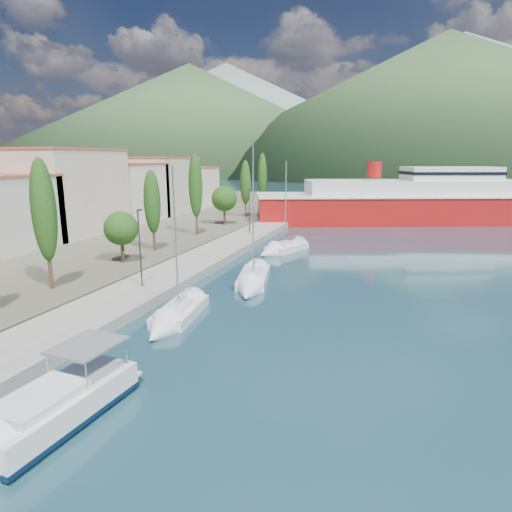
% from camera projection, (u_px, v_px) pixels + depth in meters
% --- Properties ---
extents(ground, '(1400.00, 1400.00, 0.00)m').
position_uv_depth(ground, '(366.00, 194.00, 130.96)').
color(ground, '#1D3E4B').
extents(quay, '(5.00, 88.00, 0.80)m').
position_uv_depth(quay, '(213.00, 255.00, 46.78)').
color(quay, gray).
rests_on(quay, ground).
extents(land_strip, '(70.00, 148.00, 0.70)m').
position_uv_depth(land_strip, '(20.00, 225.00, 67.80)').
color(land_strip, '#565644').
rests_on(land_strip, ground).
extents(town_buildings, '(9.20, 69.20, 11.30)m').
position_uv_depth(town_buildings, '(99.00, 194.00, 62.83)').
color(town_buildings, beige).
rests_on(town_buildings, land_strip).
extents(tree_row, '(3.90, 62.90, 11.01)m').
position_uv_depth(tree_row, '(189.00, 197.00, 54.34)').
color(tree_row, '#47301E').
rests_on(tree_row, land_strip).
extents(lamp_posts, '(0.15, 44.98, 6.06)m').
position_uv_depth(lamp_posts, '(156.00, 240.00, 35.51)').
color(lamp_posts, '#2D2D33').
rests_on(lamp_posts, quay).
extents(motor_cruiser, '(3.41, 9.60, 3.48)m').
position_uv_depth(motor_cruiser, '(24.00, 432.00, 16.20)').
color(motor_cruiser, black).
rests_on(motor_cruiser, ground).
extents(sailboat_near, '(3.22, 7.98, 11.14)m').
position_uv_depth(sailboat_near, '(170.00, 322.00, 27.85)').
color(sailboat_near, silver).
rests_on(sailboat_near, ground).
extents(sailboat_mid, '(4.30, 9.45, 13.16)m').
position_uv_depth(sailboat_mid, '(251.00, 285.00, 35.91)').
color(sailboat_mid, silver).
rests_on(sailboat_mid, ground).
extents(sailboat_far, '(5.15, 8.11, 11.39)m').
position_uv_depth(sailboat_far, '(277.00, 250.00, 49.26)').
color(sailboat_far, silver).
rests_on(sailboat_far, ground).
extents(ferry, '(54.46, 29.04, 10.69)m').
position_uv_depth(ferry, '(417.00, 203.00, 72.82)').
color(ferry, '#A31111').
rests_on(ferry, ground).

